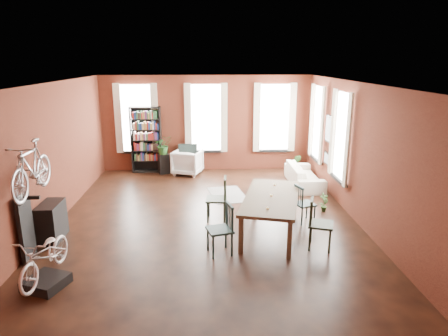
{
  "coord_description": "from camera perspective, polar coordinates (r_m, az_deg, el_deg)",
  "views": [
    {
      "loc": [
        -0.0,
        -8.86,
        3.71
      ],
      "look_at": [
        0.43,
        0.6,
        1.11
      ],
      "focal_mm": 32.0,
      "sensor_mm": 36.0,
      "label": 1
    }
  ],
  "objects": [
    {
      "name": "plant_on_stand",
      "position": [
        13.3,
        -8.67,
        2.99
      ],
      "size": [
        0.74,
        0.77,
        0.49
      ],
      "primitive_type": "imported",
      "rotation": [
        0.0,
        0.0,
        0.34
      ],
      "color": "#235120",
      "rests_on": "plant_stand"
    },
    {
      "name": "dining_chair_d",
      "position": [
        9.51,
        11.48,
        -5.03
      ],
      "size": [
        0.52,
        0.52,
        0.9
      ],
      "primitive_type": "cube",
      "rotation": [
        0.0,
        0.0,
        1.88
      ],
      "color": "#173032",
      "rests_on": "ground"
    },
    {
      "name": "plant_stand",
      "position": [
        13.46,
        -8.62,
        0.64
      ],
      "size": [
        0.43,
        0.43,
        0.66
      ],
      "primitive_type": "cube",
      "rotation": [
        0.0,
        0.0,
        0.38
      ],
      "color": "black",
      "rests_on": "ground"
    },
    {
      "name": "dining_chair_b",
      "position": [
        9.42,
        -1.1,
        -4.44
      ],
      "size": [
        0.52,
        0.52,
        1.04
      ],
      "primitive_type": "cube",
      "rotation": [
        0.0,
        0.0,
        -1.66
      ],
      "color": "black",
      "rests_on": "ground"
    },
    {
      "name": "cream_sofa",
      "position": [
        12.29,
        11.41,
        -0.56
      ],
      "size": [
        0.61,
        2.08,
        0.81
      ],
      "primitive_type": "imported",
      "rotation": [
        0.0,
        0.0,
        1.57
      ],
      "color": "beige",
      "rests_on": "ground"
    },
    {
      "name": "bike_trainer",
      "position": [
        7.57,
        -24.06,
        -14.69
      ],
      "size": [
        0.77,
        0.77,
        0.17
      ],
      "primitive_type": "cube",
      "rotation": [
        0.0,
        0.0,
        -0.37
      ],
      "color": "black",
      "rests_on": "ground"
    },
    {
      "name": "plant_by_sofa",
      "position": [
        13.62,
        10.19,
        -0.1
      ],
      "size": [
        0.5,
        0.69,
        0.28
      ],
      "primitive_type": "imported",
      "rotation": [
        0.0,
        0.0,
        -0.26
      ],
      "color": "#295522",
      "rests_on": "ground"
    },
    {
      "name": "dining_table",
      "position": [
        8.85,
        6.7,
        -6.59
      ],
      "size": [
        1.7,
        2.65,
        0.84
      ],
      "primitive_type": "cube",
      "rotation": [
        0.0,
        0.0,
        -0.26
      ],
      "color": "brown",
      "rests_on": "ground"
    },
    {
      "name": "plant_small",
      "position": [
        10.36,
        14.03,
        -5.6
      ],
      "size": [
        0.43,
        0.54,
        0.17
      ],
      "primitive_type": "imported",
      "rotation": [
        0.0,
        0.0,
        0.44
      ],
      "color": "#2C4F1F",
      "rests_on": "ground"
    },
    {
      "name": "dining_chair_c",
      "position": [
        8.28,
        13.68,
        -7.8
      ],
      "size": [
        0.6,
        0.6,
        1.03
      ],
      "primitive_type": "cube",
      "rotation": [
        0.0,
        0.0,
        1.25
      ],
      "color": "black",
      "rests_on": "ground"
    },
    {
      "name": "bicycle_hung",
      "position": [
        7.89,
        -26.07,
        2.25
      ],
      "size": [
        0.47,
        1.0,
        1.66
      ],
      "primitive_type": "imported",
      "color": "#A5A8AD",
      "rests_on": "bike_wall_rack"
    },
    {
      "name": "room",
      "position": [
        9.61,
        -1.07,
        5.92
      ],
      "size": [
        9.0,
        9.04,
        3.22
      ],
      "color": "black",
      "rests_on": "ground"
    },
    {
      "name": "white_armchair",
      "position": [
        13.24,
        -5.23,
        1.01
      ],
      "size": [
        1.07,
        1.03,
        0.89
      ],
      "primitive_type": "imported",
      "rotation": [
        0.0,
        0.0,
        2.84
      ],
      "color": "silver",
      "rests_on": "ground"
    },
    {
      "name": "bike_wall_rack",
      "position": [
        8.41,
        -26.46,
        -7.67
      ],
      "size": [
        0.16,
        0.6,
        1.3
      ],
      "primitive_type": "cube",
      "color": "black",
      "rests_on": "ground"
    },
    {
      "name": "dining_chair_a",
      "position": [
        7.84,
        -0.63,
        -8.8
      ],
      "size": [
        0.57,
        0.57,
        1.01
      ],
      "primitive_type": "cube",
      "rotation": [
        0.0,
        0.0,
        -1.3
      ],
      "color": "#173333",
      "rests_on": "ground"
    },
    {
      "name": "console_table",
      "position": [
        9.22,
        -23.4,
        -7.01
      ],
      "size": [
        0.4,
        0.8,
        0.8
      ],
      "primitive_type": "cube",
      "color": "black",
      "rests_on": "ground"
    },
    {
      "name": "bookshelf",
      "position": [
        13.56,
        -11.04,
        3.97
      ],
      "size": [
        1.0,
        0.32,
        2.2
      ],
      "primitive_type": "cube",
      "color": "black",
      "rests_on": "ground"
    },
    {
      "name": "striped_rug",
      "position": [
        11.28,
        0.51,
        -3.82
      ],
      "size": [
        1.16,
        1.6,
        0.01
      ],
      "primitive_type": "cube",
      "rotation": [
        0.0,
        0.0,
        0.18
      ],
      "color": "black",
      "rests_on": "ground"
    },
    {
      "name": "bicycle_floor",
      "position": [
        7.21,
        -24.48,
        -8.8
      ],
      "size": [
        0.62,
        0.85,
        1.5
      ],
      "primitive_type": "imported",
      "rotation": [
        0.0,
        0.0,
        -0.13
      ],
      "color": "#C0B3B0",
      "rests_on": "bike_trainer"
    }
  ]
}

